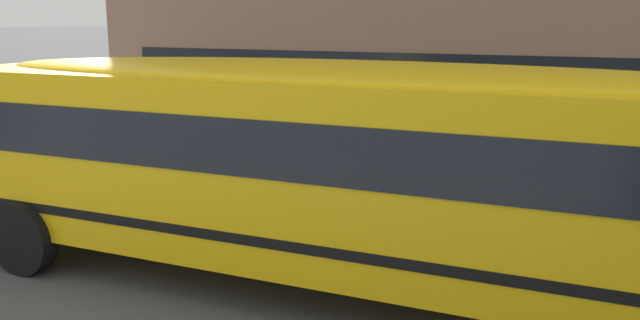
% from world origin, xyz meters
% --- Properties ---
extents(ground_plane, '(400.00, 400.00, 0.00)m').
position_xyz_m(ground_plane, '(0.00, 0.00, 0.00)').
color(ground_plane, '#4C4C4F').
extents(sidewalk_far, '(120.00, 3.00, 0.01)m').
position_xyz_m(sidewalk_far, '(0.00, 8.18, 0.01)').
color(sidewalk_far, gray).
rests_on(sidewalk_far, ground_plane).
extents(lane_centreline, '(110.00, 0.16, 0.01)m').
position_xyz_m(lane_centreline, '(0.00, 0.00, 0.00)').
color(lane_centreline, silver).
rests_on(lane_centreline, ground_plane).
extents(school_bus, '(13.33, 3.15, 2.98)m').
position_xyz_m(school_bus, '(-2.58, -1.65, 1.77)').
color(school_bus, yellow).
rests_on(school_bus, ground_plane).
extents(parked_car_white_far_corner, '(3.98, 2.03, 1.64)m').
position_xyz_m(parked_car_white_far_corner, '(-12.79, 5.63, 0.84)').
color(parked_car_white_far_corner, silver).
rests_on(parked_car_white_far_corner, ground_plane).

